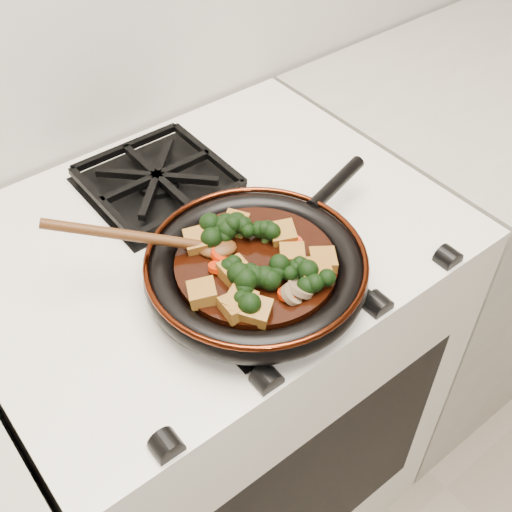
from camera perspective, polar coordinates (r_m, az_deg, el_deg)
stove at (r=1.37m, az=-3.44°, el=-11.67°), size 0.76×0.60×0.90m
burner_grate_front at (r=0.93m, az=0.37°, el=-1.77°), size 0.23×0.23×0.03m
burner_grate_back at (r=1.10m, az=-8.74°, el=6.67°), size 0.23×0.23×0.03m
skillet at (r=0.90m, az=0.09°, el=-1.08°), size 0.43×0.31×0.05m
braising_sauce at (r=0.89m, az=-0.00°, el=-0.95°), size 0.23×0.23×0.02m
tofu_cube_0 at (r=0.92m, az=2.40°, el=1.97°), size 0.05×0.05×0.02m
tofu_cube_1 at (r=0.88m, az=5.97°, el=-0.41°), size 0.05×0.05×0.02m
tofu_cube_2 at (r=0.91m, az=-5.05°, el=1.34°), size 0.05×0.05×0.03m
tofu_cube_3 at (r=0.84m, az=-4.78°, el=-3.30°), size 0.05×0.05×0.03m
tofu_cube_4 at (r=0.93m, az=-1.88°, el=2.86°), size 0.05×0.05×0.03m
tofu_cube_5 at (r=0.82m, az=-0.07°, el=-4.88°), size 0.05×0.05×0.03m
tofu_cube_6 at (r=0.82m, az=-1.11°, el=-4.53°), size 0.05×0.05×0.03m
tofu_cube_7 at (r=0.86m, az=5.28°, el=-1.50°), size 0.06×0.06×0.03m
tofu_cube_8 at (r=0.82m, az=-1.78°, el=-4.52°), size 0.04×0.04×0.02m
tofu_cube_9 at (r=0.86m, az=-1.83°, el=-1.48°), size 0.04×0.04×0.03m
tofu_cube_10 at (r=0.89m, az=3.24°, el=0.10°), size 0.05×0.05×0.02m
tofu_cube_11 at (r=0.83m, az=-1.41°, el=-4.14°), size 0.05×0.05×0.02m
broccoli_floret_0 at (r=0.91m, az=-1.43°, el=2.38°), size 0.08×0.09×0.07m
broccoli_floret_1 at (r=0.86m, az=3.51°, el=-1.63°), size 0.09×0.08×0.06m
broccoli_floret_2 at (r=0.86m, az=-1.27°, el=-1.34°), size 0.08×0.09×0.07m
broccoli_floret_3 at (r=0.92m, az=-2.59°, el=2.32°), size 0.09×0.09×0.06m
broccoli_floret_4 at (r=0.91m, az=0.85°, el=1.79°), size 0.07×0.08×0.06m
broccoli_floret_5 at (r=0.85m, az=1.34°, el=-1.43°), size 0.09×0.09×0.07m
broccoli_floret_6 at (r=0.91m, az=-4.17°, el=1.84°), size 0.07×0.07×0.06m
broccoli_floret_7 at (r=0.85m, az=5.08°, el=-2.24°), size 0.08×0.07×0.07m
broccoli_floret_8 at (r=0.84m, az=-0.74°, el=-2.49°), size 0.07×0.06×0.07m
broccoli_floret_9 at (r=0.82m, az=-0.93°, el=-4.32°), size 0.08×0.09×0.07m
carrot_coin_0 at (r=0.91m, az=3.34°, el=1.12°), size 0.03×0.03×0.01m
carrot_coin_1 at (r=0.84m, az=2.81°, el=-3.40°), size 0.03×0.03×0.01m
carrot_coin_2 at (r=0.87m, az=-3.42°, el=-1.00°), size 0.03×0.03×0.02m
carrot_coin_3 at (r=0.87m, az=5.32°, el=-1.42°), size 0.03×0.03×0.03m
carrot_coin_4 at (r=0.89m, az=-3.22°, el=0.16°), size 0.03×0.03×0.02m
carrot_coin_5 at (r=0.83m, az=0.23°, el=-4.42°), size 0.03×0.03×0.01m
mushroom_slice_0 at (r=0.84m, az=3.96°, el=-2.91°), size 0.04×0.04×0.03m
mushroom_slice_1 at (r=0.92m, az=-3.82°, el=2.17°), size 0.04×0.04×0.02m
mushroom_slice_2 at (r=0.84m, az=3.20°, el=-3.41°), size 0.04×0.04×0.03m
wooden_spoon at (r=0.89m, az=-7.77°, el=1.33°), size 0.14×0.11×0.24m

